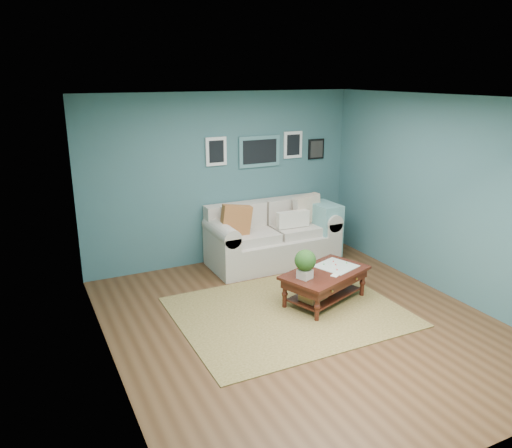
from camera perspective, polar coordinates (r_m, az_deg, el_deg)
room_shell at (r=5.84m, az=5.52°, el=0.88°), size 5.00×5.02×2.70m
area_rug at (r=6.55m, az=3.73°, el=-9.97°), size 2.81×2.24×0.01m
loveseat at (r=8.08m, az=2.37°, el=-1.33°), size 2.10×0.95×1.08m
coffee_table at (r=6.69m, az=7.53°, el=-6.10°), size 1.34×1.05×0.82m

